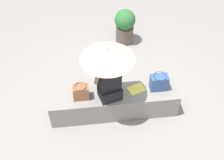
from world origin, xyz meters
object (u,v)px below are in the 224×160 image
(tote_bag_canvas, at_px, (81,92))
(person_seated, at_px, (110,80))
(parasol, at_px, (108,54))
(handbag_black, at_px, (159,82))
(magazine, at_px, (136,89))
(planter_near, at_px, (125,25))

(tote_bag_canvas, bearing_deg, person_seated, 175.14)
(person_seated, bearing_deg, parasol, -29.14)
(parasol, distance_m, handbag_black, 1.13)
(parasol, height_order, tote_bag_canvas, parasol)
(parasol, xyz_separation_m, magazine, (-0.48, -0.09, -0.89))
(person_seated, relative_size, handbag_black, 3.02)
(tote_bag_canvas, bearing_deg, parasol, 176.81)
(planter_near, bearing_deg, magazine, 87.01)
(person_seated, height_order, magazine, person_seated)
(magazine, bearing_deg, handbag_black, 157.49)
(parasol, height_order, magazine, parasol)
(tote_bag_canvas, height_order, planter_near, planter_near)
(handbag_black, bearing_deg, parasol, 4.92)
(person_seated, relative_size, magazine, 3.21)
(person_seated, height_order, parasol, parasol)
(parasol, distance_m, magazine, 1.01)
(magazine, xyz_separation_m, planter_near, (-0.10, -1.92, -0.04))
(person_seated, xyz_separation_m, tote_bag_canvas, (0.46, -0.04, -0.26))
(handbag_black, xyz_separation_m, tote_bag_canvas, (1.28, 0.05, -0.01))
(person_seated, distance_m, tote_bag_canvas, 0.53)
(person_seated, relative_size, planter_near, 1.15)
(parasol, relative_size, magazine, 3.61)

